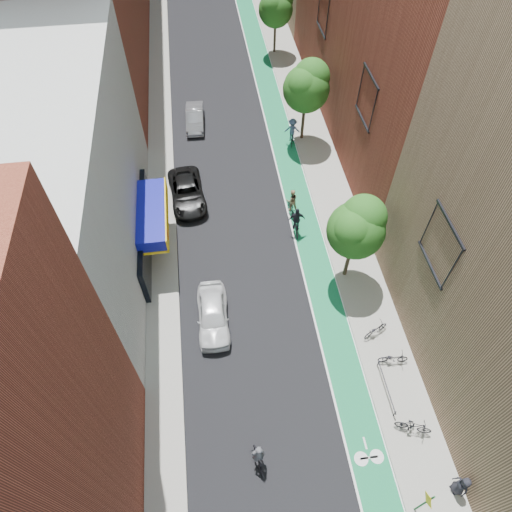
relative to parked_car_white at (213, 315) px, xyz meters
name	(u,v)px	position (x,y,z in m)	size (l,w,h in m)	color
ground	(286,448)	(3.00, -7.74, -0.77)	(160.00, 160.00, 0.00)	black
bike_lane	(278,126)	(7.00, 18.26, -0.76)	(2.00, 68.00, 0.01)	#14743D
sidewalk_left	(160,135)	(-3.00, 18.26, -0.69)	(2.00, 68.00, 0.15)	gray
sidewalk_right	(307,123)	(9.50, 18.26, -0.69)	(3.00, 68.00, 0.15)	gray
building_left_white	(56,189)	(-8.00, 6.26, 5.23)	(8.00, 20.00, 12.00)	silver
tree_near	(357,227)	(8.65, 2.28, 3.89)	(3.40, 3.36, 6.42)	#332619
tree_mid	(307,85)	(8.65, 16.28, 4.12)	(3.55, 3.53, 6.74)	#332619
tree_far	(276,6)	(8.65, 30.28, 3.73)	(3.30, 3.25, 6.21)	#332619
sign_pole	(425,503)	(8.38, -11.24, 1.07)	(0.13, 0.71, 3.00)	#194C26
parked_car_white	(213,315)	(0.00, 0.00, 0.00)	(1.81, 4.50, 1.53)	silver
parked_car_black	(187,192)	(-1.05, 10.49, -0.05)	(2.38, 5.16, 1.43)	black
parked_car_silver	(195,118)	(0.00, 19.41, -0.09)	(1.43, 4.11, 1.35)	gray
cyclist_lead	(258,458)	(1.53, -8.20, 0.00)	(0.83, 1.72, 2.19)	black
cyclist_lane_near	(292,203)	(6.20, 8.16, 0.16)	(0.92, 1.56, 2.09)	black
cyclist_lane_mid	(297,223)	(6.20, 6.27, 0.14)	(1.13, 1.63, 2.23)	black
cyclist_lane_far	(292,132)	(7.70, 15.92, 0.26)	(1.34, 1.70, 2.22)	black
parked_bike_near	(393,358)	(9.67, -4.00, -0.18)	(0.58, 1.67, 0.88)	black
parked_bike_mid	(414,426)	(9.46, -7.75, -0.07)	(0.52, 1.84, 1.10)	black
parked_bike_far	(376,329)	(9.24, -2.15, -0.19)	(0.57, 1.64, 0.86)	black
pedestrian	(461,485)	(10.60, -10.70, 0.23)	(0.82, 0.54, 1.69)	black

